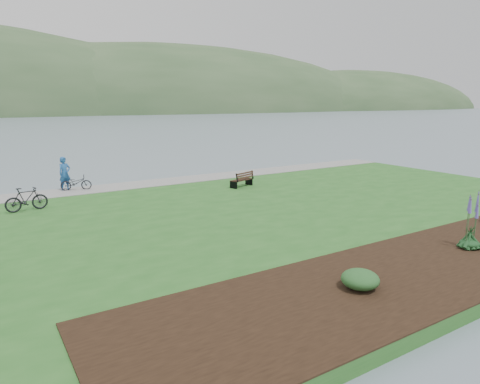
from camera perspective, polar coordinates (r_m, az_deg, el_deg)
name	(u,v)px	position (r m, az deg, el deg)	size (l,w,h in m)	color
ground	(230,212)	(20.42, -1.30, -2.67)	(600.00, 600.00, 0.00)	slate
lawn	(254,217)	(18.74, 1.85, -3.40)	(34.00, 20.00, 0.40)	#235A1F
shoreline_path	(172,181)	(26.35, -9.04, 1.46)	(34.00, 2.20, 0.03)	gray
garden_bed	(466,252)	(15.70, 27.95, -7.10)	(24.00, 4.40, 0.04)	black
far_hillside	(55,114)	(189.44, -23.39, 9.51)	(580.00, 80.00, 38.00)	#32502D
park_bench	(243,179)	(24.23, 0.36, 1.73)	(1.56, 1.02, 0.90)	black
person	(64,171)	(25.08, -22.36, 2.63)	(0.79, 0.54, 2.16)	#205393
bicycle_a	(76,183)	(24.98, -21.03, 1.16)	(1.60, 0.56, 0.84)	black
bicycle_b	(26,199)	(21.13, -26.59, -0.86)	(1.77, 0.51, 1.07)	black
echium_0	(471,224)	(15.88, 28.47, -3.80)	(0.62, 0.62, 2.02)	#14371B
shrub_0	(360,279)	(11.67, 15.73, -11.13)	(0.98, 0.98, 0.49)	#1E4C21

